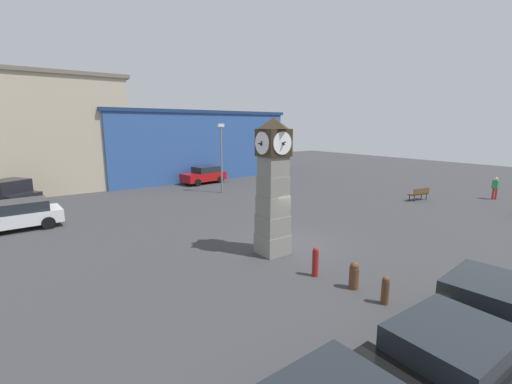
# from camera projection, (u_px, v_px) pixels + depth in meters

# --- Properties ---
(ground_plane) EXTENTS (85.58, 85.58, 0.00)m
(ground_plane) POSITION_uv_depth(u_px,v_px,m) (288.00, 245.00, 15.21)
(ground_plane) COLOR #38383A
(clock_tower) EXTENTS (1.49, 1.49, 5.54)m
(clock_tower) POSITION_uv_depth(u_px,v_px,m) (273.00, 188.00, 13.75)
(clock_tower) COLOR gray
(clock_tower) RESTS_ON ground_plane
(bollard_near_tower) EXTENTS (0.23, 0.23, 0.87)m
(bollard_near_tower) POSITION_uv_depth(u_px,v_px,m) (385.00, 290.00, 10.10)
(bollard_near_tower) COLOR brown
(bollard_near_tower) RESTS_ON ground_plane
(bollard_mid_row) EXTENTS (0.31, 0.31, 0.91)m
(bollard_mid_row) POSITION_uv_depth(u_px,v_px,m) (354.00, 275.00, 11.06)
(bollard_mid_row) COLOR brown
(bollard_mid_row) RESTS_ON ground_plane
(bollard_far_row) EXTENTS (0.22, 0.22, 1.06)m
(bollard_far_row) POSITION_uv_depth(u_px,v_px,m) (315.00, 262.00, 11.98)
(bollard_far_row) COLOR maroon
(bollard_far_row) RESTS_ON ground_plane
(car_near_tower) EXTENTS (3.97, 2.06, 1.48)m
(car_near_tower) POSITION_uv_depth(u_px,v_px,m) (455.00, 357.00, 6.68)
(car_near_tower) COLOR black
(car_near_tower) RESTS_ON ground_plane
(car_by_building) EXTENTS (4.06, 2.43, 1.46)m
(car_by_building) POSITION_uv_depth(u_px,v_px,m) (491.00, 303.00, 8.75)
(car_by_building) COLOR gold
(car_by_building) RESTS_ON ground_plane
(car_silver_hatch) EXTENTS (4.09, 2.28, 1.46)m
(car_silver_hatch) POSITION_uv_depth(u_px,v_px,m) (19.00, 215.00, 17.47)
(car_silver_hatch) COLOR silver
(car_silver_hatch) RESTS_ON ground_plane
(car_end_of_row) EXTENTS (4.30, 2.41, 1.56)m
(car_end_of_row) POSITION_uv_depth(u_px,v_px,m) (204.00, 175.00, 31.42)
(car_end_of_row) COLOR #A51111
(car_end_of_row) RESTS_ON ground_plane
(pickup_truck) EXTENTS (4.52, 5.50, 1.85)m
(pickup_truck) POSITION_uv_depth(u_px,v_px,m) (1.00, 193.00, 22.21)
(pickup_truck) COLOR black
(pickup_truck) RESTS_ON ground_plane
(bench) EXTENTS (1.65, 0.72, 0.90)m
(bench) POSITION_uv_depth(u_px,v_px,m) (419.00, 193.00, 24.24)
(bench) COLOR brown
(bench) RESTS_ON ground_plane
(pedestrian_near_bench) EXTENTS (0.30, 0.44, 1.60)m
(pedestrian_near_bench) POSITION_uv_depth(u_px,v_px,m) (495.00, 187.00, 24.52)
(pedestrian_near_bench) COLOR red
(pedestrian_near_bench) RESTS_ON ground_plane
(street_lamp_near_road) EXTENTS (0.50, 0.24, 5.37)m
(street_lamp_near_road) POSITION_uv_depth(u_px,v_px,m) (221.00, 153.00, 26.53)
(street_lamp_near_road) COLOR slate
(street_lamp_near_road) RESTS_ON ground_plane
(storefront_low_left) EXTENTS (19.22, 8.42, 6.66)m
(storefront_low_left) POSITION_uv_depth(u_px,v_px,m) (190.00, 144.00, 35.34)
(storefront_low_left) COLOR #2D5193
(storefront_low_left) RESTS_ON ground_plane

